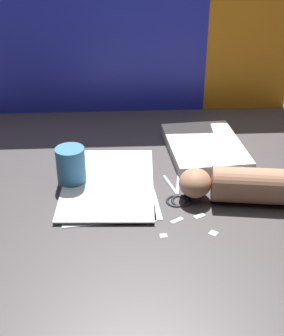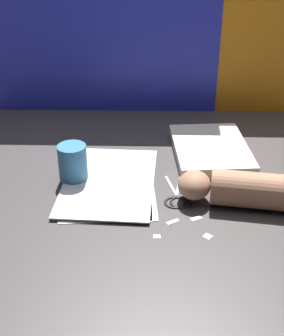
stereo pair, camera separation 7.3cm
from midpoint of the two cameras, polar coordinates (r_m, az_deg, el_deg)
name	(u,v)px [view 1 (the left image)]	position (r m, az deg, el deg)	size (l,w,h in m)	color
ground_plane	(157,179)	(1.17, 0.03, -1.35)	(6.00, 6.00, 0.00)	#3D3838
backdrop_panel_left	(90,36)	(1.50, -7.79, 15.61)	(0.72, 0.03, 0.49)	#2833D1
backdrop_panel_center	(209,53)	(1.53, 6.81, 13.70)	(0.52, 0.02, 0.37)	orange
paper_stack	(108,183)	(1.15, -6.02, -1.82)	(0.24, 0.35, 0.01)	white
book_closed	(204,147)	(1.30, 6.03, 2.54)	(0.22, 0.28, 0.03)	silver
scissors	(178,195)	(1.10, 2.48, -3.34)	(0.07, 0.15, 0.01)	silver
hand_forearm	(240,185)	(1.09, 9.95, -2.09)	(0.28, 0.12, 0.08)	#A87556
paper_scrap_near	(213,233)	(1.00, 6.61, -7.92)	(0.02, 0.02, 0.00)	white
paper_scrap_mid	(177,220)	(1.03, 2.24, -6.40)	(0.03, 0.02, 0.00)	white
paper_scrap_far	(200,216)	(1.04, 5.04, -5.86)	(0.03, 0.02, 0.00)	white
paper_scrap_side	(163,236)	(0.98, 0.49, -8.28)	(0.02, 0.01, 0.00)	white
mug	(71,166)	(1.15, -10.46, 0.17)	(0.07, 0.07, 0.10)	teal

